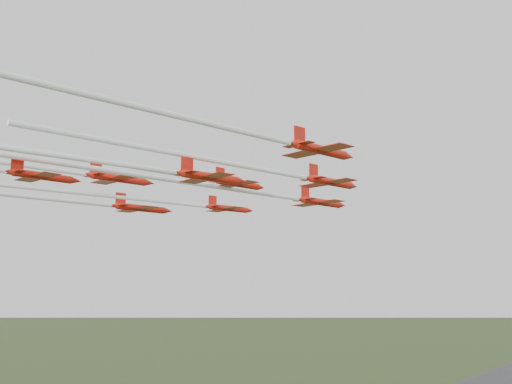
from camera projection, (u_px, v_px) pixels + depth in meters
The scene contains 8 objects.
jet_lead at pixel (247, 191), 100.31m from camera, with size 19.17×67.41×2.96m.
jet_row2_left at pixel (173, 203), 106.66m from camera, with size 17.54×47.61×2.49m.
jet_row2_right at pixel (271, 171), 89.75m from camera, with size 16.34×55.66×2.87m.
jet_row3_left at pixel (93, 203), 105.81m from camera, with size 15.28×45.42×2.90m.
jet_row3_mid at pixel (146, 169), 84.65m from camera, with size 16.09×61.43×2.52m.
jet_row3_right at pixel (222, 127), 67.56m from camera, with size 17.30×62.46×2.81m.
jet_row4_left at pixel (26, 166), 88.76m from camera, with size 17.19×59.94×2.89m.
jet_row4_right at pixel (149, 168), 74.96m from camera, with size 15.34×42.13×2.60m.
Camera 1 is at (59.90, -77.20, 33.52)m, focal length 45.00 mm.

